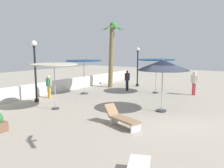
{
  "coord_description": "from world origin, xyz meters",
  "views": [
    {
      "loc": [
        -10.22,
        -3.54,
        3.26
      ],
      "look_at": [
        0.0,
        3.43,
        1.4
      ],
      "focal_mm": 36.3,
      "sensor_mm": 36.0,
      "label": 1
    }
  ],
  "objects_px": {
    "patio_umbrella_1": "(84,63)",
    "palm_tree_0": "(112,48)",
    "patio_umbrella_3": "(163,65)",
    "guest_0": "(194,81)",
    "patio_umbrella_0": "(54,66)",
    "patio_umbrella_2": "(156,61)",
    "guest_2": "(127,78)",
    "lounge_chair_1": "(121,117)",
    "lamp_post_0": "(35,65)",
    "lamp_post_1": "(138,65)",
    "guest_1": "(49,84)"
  },
  "relations": [
    {
      "from": "patio_umbrella_0",
      "to": "guest_0",
      "type": "xyz_separation_m",
      "value": [
        8.42,
        -5.29,
        -1.34
      ]
    },
    {
      "from": "palm_tree_0",
      "to": "guest_2",
      "type": "height_order",
      "value": "palm_tree_0"
    },
    {
      "from": "patio_umbrella_0",
      "to": "patio_umbrella_2",
      "type": "xyz_separation_m",
      "value": [
        7.55,
        -2.68,
        0.05
      ]
    },
    {
      "from": "patio_umbrella_2",
      "to": "guest_1",
      "type": "relative_size",
      "value": 1.76
    },
    {
      "from": "patio_umbrella_1",
      "to": "guest_0",
      "type": "xyz_separation_m",
      "value": [
        4.16,
        -6.92,
        -1.27
      ]
    },
    {
      "from": "patio_umbrella_1",
      "to": "guest_0",
      "type": "relative_size",
      "value": 1.52
    },
    {
      "from": "patio_umbrella_1",
      "to": "patio_umbrella_3",
      "type": "bearing_deg",
      "value": -101.87
    },
    {
      "from": "lamp_post_0",
      "to": "lounge_chair_1",
      "type": "xyz_separation_m",
      "value": [
        -0.91,
        -6.9,
        -1.96
      ]
    },
    {
      "from": "guest_1",
      "to": "patio_umbrella_1",
      "type": "bearing_deg",
      "value": -23.61
    },
    {
      "from": "patio_umbrella_2",
      "to": "guest_2",
      "type": "bearing_deg",
      "value": 95.93
    },
    {
      "from": "patio_umbrella_3",
      "to": "patio_umbrella_1",
      "type": "bearing_deg",
      "value": 78.13
    },
    {
      "from": "patio_umbrella_1",
      "to": "lamp_post_0",
      "type": "bearing_deg",
      "value": 168.54
    },
    {
      "from": "lounge_chair_1",
      "to": "lamp_post_0",
      "type": "bearing_deg",
      "value": 82.47
    },
    {
      "from": "patio_umbrella_1",
      "to": "palm_tree_0",
      "type": "distance_m",
      "value": 4.06
    },
    {
      "from": "guest_1",
      "to": "guest_2",
      "type": "relative_size",
      "value": 0.95
    },
    {
      "from": "palm_tree_0",
      "to": "guest_1",
      "type": "height_order",
      "value": "palm_tree_0"
    },
    {
      "from": "patio_umbrella_2",
      "to": "patio_umbrella_0",
      "type": "bearing_deg",
      "value": 160.45
    },
    {
      "from": "guest_1",
      "to": "lamp_post_1",
      "type": "bearing_deg",
      "value": -18.46
    },
    {
      "from": "patio_umbrella_1",
      "to": "patio_umbrella_3",
      "type": "xyz_separation_m",
      "value": [
        -1.41,
        -6.68,
        0.14
      ]
    },
    {
      "from": "patio_umbrella_3",
      "to": "lounge_chair_1",
      "type": "bearing_deg",
      "value": 170.59
    },
    {
      "from": "guest_2",
      "to": "patio_umbrella_0",
      "type": "bearing_deg",
      "value": 177.6
    },
    {
      "from": "patio_umbrella_3",
      "to": "palm_tree_0",
      "type": "relative_size",
      "value": 0.49
    },
    {
      "from": "patio_umbrella_2",
      "to": "guest_1",
      "type": "height_order",
      "value": "patio_umbrella_2"
    },
    {
      "from": "patio_umbrella_0",
      "to": "guest_2",
      "type": "distance_m",
      "value": 7.44
    },
    {
      "from": "patio_umbrella_2",
      "to": "patio_umbrella_3",
      "type": "xyz_separation_m",
      "value": [
        -4.69,
        -2.37,
        0.02
      ]
    },
    {
      "from": "palm_tree_0",
      "to": "guest_2",
      "type": "relative_size",
      "value": 3.46
    },
    {
      "from": "palm_tree_0",
      "to": "patio_umbrella_1",
      "type": "bearing_deg",
      "value": -177.86
    },
    {
      "from": "lounge_chair_1",
      "to": "guest_2",
      "type": "relative_size",
      "value": 1.2
    },
    {
      "from": "palm_tree_0",
      "to": "guest_1",
      "type": "xyz_separation_m",
      "value": [
        -6.32,
        0.92,
        -2.53
      ]
    },
    {
      "from": "lounge_chair_1",
      "to": "guest_2",
      "type": "height_order",
      "value": "guest_2"
    },
    {
      "from": "patio_umbrella_0",
      "to": "palm_tree_0",
      "type": "bearing_deg",
      "value": 12.26
    },
    {
      "from": "patio_umbrella_0",
      "to": "guest_1",
      "type": "bearing_deg",
      "value": 55.62
    },
    {
      "from": "patio_umbrella_1",
      "to": "patio_umbrella_3",
      "type": "relative_size",
      "value": 0.95
    },
    {
      "from": "patio_umbrella_3",
      "to": "guest_0",
      "type": "xyz_separation_m",
      "value": [
        5.56,
        -0.23,
        -1.41
      ]
    },
    {
      "from": "patio_umbrella_3",
      "to": "guest_0",
      "type": "distance_m",
      "value": 5.74
    },
    {
      "from": "patio_umbrella_0",
      "to": "guest_0",
      "type": "bearing_deg",
      "value": -32.12
    },
    {
      "from": "patio_umbrella_3",
      "to": "lounge_chair_1",
      "type": "distance_m",
      "value": 3.86
    },
    {
      "from": "patio_umbrella_0",
      "to": "guest_1",
      "type": "relative_size",
      "value": 1.68
    },
    {
      "from": "guest_2",
      "to": "guest_1",
      "type": "bearing_deg",
      "value": 151.27
    },
    {
      "from": "palm_tree_0",
      "to": "guest_0",
      "type": "relative_size",
      "value": 3.27
    },
    {
      "from": "patio_umbrella_3",
      "to": "lamp_post_1",
      "type": "height_order",
      "value": "lamp_post_1"
    },
    {
      "from": "patio_umbrella_0",
      "to": "patio_umbrella_1",
      "type": "distance_m",
      "value": 4.57
    },
    {
      "from": "patio_umbrella_2",
      "to": "guest_0",
      "type": "bearing_deg",
      "value": -71.49
    },
    {
      "from": "palm_tree_0",
      "to": "guest_0",
      "type": "distance_m",
      "value": 7.46
    },
    {
      "from": "patio_umbrella_1",
      "to": "patio_umbrella_2",
      "type": "relative_size",
      "value": 0.97
    },
    {
      "from": "lamp_post_0",
      "to": "guest_1",
      "type": "bearing_deg",
      "value": 13.71
    },
    {
      "from": "lamp_post_1",
      "to": "guest_2",
      "type": "distance_m",
      "value": 2.65
    },
    {
      "from": "patio_umbrella_1",
      "to": "palm_tree_0",
      "type": "height_order",
      "value": "palm_tree_0"
    },
    {
      "from": "lamp_post_1",
      "to": "patio_umbrella_1",
      "type": "bearing_deg",
      "value": 163.93
    },
    {
      "from": "palm_tree_0",
      "to": "guest_0",
      "type": "height_order",
      "value": "palm_tree_0"
    }
  ]
}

